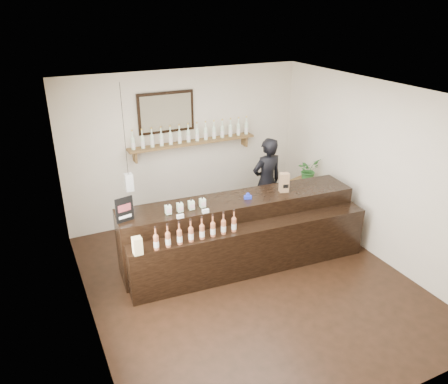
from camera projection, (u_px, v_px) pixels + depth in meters
ground at (248, 282)px, 6.56m from camera, size 5.00×5.00×0.00m
room_shell at (251, 176)px, 5.87m from camera, size 5.00×5.00×5.00m
back_wall_decor at (180, 130)px, 7.75m from camera, size 2.66×0.96×1.69m
counter at (242, 234)px, 6.89m from camera, size 3.81×1.26×1.23m
promo_sign at (124, 210)px, 6.00m from camera, size 0.26×0.08×0.36m
paper_bag at (284, 182)px, 6.95m from camera, size 0.17×0.14×0.32m
tape_dispenser at (248, 197)px, 6.74m from camera, size 0.12×0.08×0.10m
side_cabinet at (306, 199)px, 8.34m from camera, size 0.52×0.62×0.76m
potted_plant at (308, 170)px, 8.10m from camera, size 0.47×0.43×0.44m
shopkeeper at (267, 176)px, 7.93m from camera, size 0.71×0.49×1.88m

